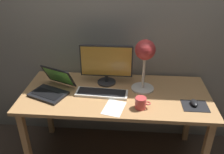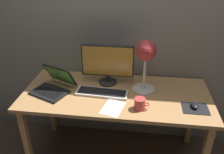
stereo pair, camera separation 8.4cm
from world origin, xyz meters
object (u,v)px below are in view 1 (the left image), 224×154
monitor (106,63)px  mouse (194,103)px  keyboard_main (102,93)px  laptop (53,85)px  desk_lamp (145,55)px  coffee_mug (141,103)px

monitor → mouse: size_ratio=4.85×
keyboard_main → mouse: bearing=-7.7°
keyboard_main → laptop: 0.42m
desk_lamp → mouse: (0.40, -0.21, -0.31)m
keyboard_main → monitor: bearing=83.5°
mouse → coffee_mug: coffee_mug is taller
monitor → mouse: monitor is taller
keyboard_main → mouse: (0.75, -0.10, 0.01)m
mouse → coffee_mug: size_ratio=0.79×
mouse → monitor: bearing=157.7°
keyboard_main → desk_lamp: desk_lamp is taller
laptop → desk_lamp: 0.82m
desk_lamp → keyboard_main: bearing=-162.3°
laptop → coffee_mug: 0.77m
keyboard_main → laptop: bearing=178.0°
keyboard_main → desk_lamp: bearing=17.7°
keyboard_main → mouse: size_ratio=4.66×
keyboard_main → desk_lamp: 0.48m
monitor → keyboard_main: bearing=-96.5°
keyboard_main → coffee_mug: size_ratio=3.70×
monitor → laptop: (-0.44, -0.18, -0.14)m
laptop → coffee_mug: (0.74, -0.19, -0.01)m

